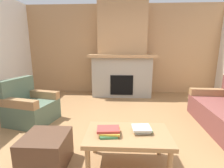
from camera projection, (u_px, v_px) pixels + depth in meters
name	position (u px, v px, depth m)	size (l,w,h in m)	color
ground	(122.00, 139.00, 2.70)	(9.00, 9.00, 0.00)	olive
wall_back_wood_panel	(122.00, 50.00, 5.34)	(6.00, 0.12, 2.70)	tan
fireplace	(122.00, 56.00, 5.02)	(1.90, 0.82, 2.70)	gray
armchair	(30.00, 107.00, 3.28)	(0.91, 0.91, 0.85)	#4C604C
coffee_table	(128.00, 137.00, 2.02)	(1.00, 0.60, 0.43)	#997047
ottoman	(46.00, 150.00, 2.06)	(0.52, 0.52, 0.40)	#4C3323
book_stack_near_edge	(109.00, 131.00, 1.98)	(0.28, 0.24, 0.08)	#3D7F4C
book_stack_center	(142.00, 129.00, 2.04)	(0.25, 0.22, 0.06)	beige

